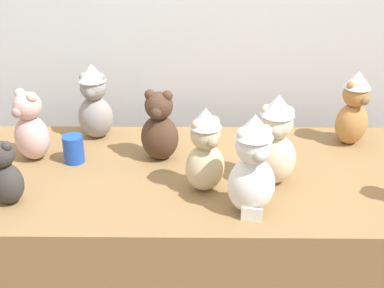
{
  "coord_description": "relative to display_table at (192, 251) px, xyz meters",
  "views": [
    {
      "loc": [
        0.02,
        -1.45,
        1.74
      ],
      "look_at": [
        0.0,
        0.25,
        0.87
      ],
      "focal_mm": 48.52,
      "sensor_mm": 36.0,
      "label": 1
    }
  ],
  "objects": [
    {
      "name": "teddy_bear_snow",
      "position": [
        0.2,
        -0.25,
        0.55
      ],
      "size": [
        0.19,
        0.17,
        0.35
      ],
      "rotation": [
        0.0,
        0.0,
        0.28
      ],
      "color": "white",
      "rests_on": "display_table"
    },
    {
      "name": "teddy_bear_charcoal",
      "position": [
        -0.62,
        -0.21,
        0.49
      ],
      "size": [
        0.15,
        0.14,
        0.24
      ],
      "rotation": [
        0.0,
        0.0,
        -0.35
      ],
      "color": "#383533",
      "rests_on": "display_table"
    },
    {
      "name": "teddy_bear_ash",
      "position": [
        -0.41,
        0.3,
        0.53
      ],
      "size": [
        0.16,
        0.14,
        0.33
      ],
      "rotation": [
        0.0,
        0.0,
        -0.06
      ],
      "color": "gray",
      "rests_on": "display_table"
    },
    {
      "name": "name_card_front_left",
      "position": [
        0.2,
        -0.31,
        0.4
      ],
      "size": [
        0.07,
        0.02,
        0.05
      ],
      "primitive_type": "cube",
      "rotation": [
        0.0,
        0.0,
        -0.19
      ],
      "color": "white",
      "rests_on": "display_table"
    },
    {
      "name": "teddy_bear_cream",
      "position": [
        0.3,
        -0.07,
        0.54
      ],
      "size": [
        0.18,
        0.16,
        0.34
      ],
      "rotation": [
        0.0,
        0.0,
        -0.2
      ],
      "color": "beige",
      "rests_on": "display_table"
    },
    {
      "name": "teddy_bear_cocoa",
      "position": [
        -0.13,
        0.11,
        0.51
      ],
      "size": [
        0.17,
        0.15,
        0.29
      ],
      "rotation": [
        0.0,
        0.0,
        -0.15
      ],
      "color": "#4C3323",
      "rests_on": "display_table"
    },
    {
      "name": "display_table",
      "position": [
        0.0,
        0.0,
        0.0
      ],
      "size": [
        1.88,
        0.81,
        0.75
      ],
      "primitive_type": "cube",
      "color": "olive",
      "rests_on": "ground_plane"
    },
    {
      "name": "party_cup_blue",
      "position": [
        -0.46,
        0.08,
        0.43
      ],
      "size": [
        0.08,
        0.08,
        0.11
      ],
      "primitive_type": "cylinder",
      "color": "blue",
      "rests_on": "display_table"
    },
    {
      "name": "teddy_bear_caramel",
      "position": [
        0.66,
        0.26,
        0.53
      ],
      "size": [
        0.19,
        0.18,
        0.32
      ],
      "rotation": [
        0.0,
        0.0,
        0.55
      ],
      "color": "#B27A42",
      "rests_on": "display_table"
    },
    {
      "name": "teddy_bear_blush",
      "position": [
        -0.63,
        0.11,
        0.51
      ],
      "size": [
        0.19,
        0.19,
        0.29
      ],
      "rotation": [
        0.0,
        0.0,
        -0.59
      ],
      "color": "beige",
      "rests_on": "display_table"
    },
    {
      "name": "teddy_bear_sand",
      "position": [
        0.05,
        -0.12,
        0.53
      ],
      "size": [
        0.18,
        0.17,
        0.31
      ],
      "rotation": [
        0.0,
        0.0,
        0.48
      ],
      "color": "#CCB78E",
      "rests_on": "display_table"
    }
  ]
}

